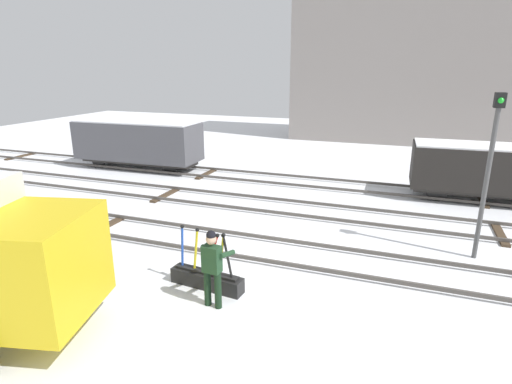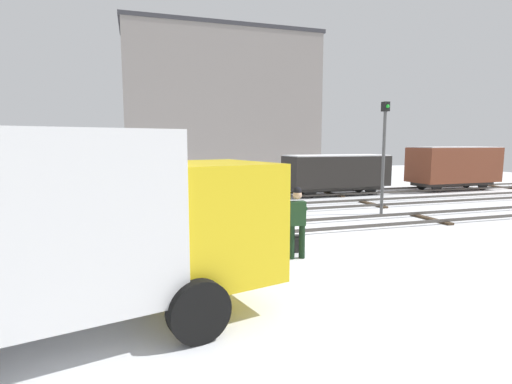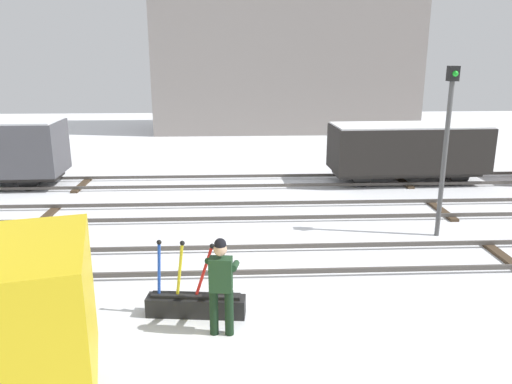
{
  "view_description": "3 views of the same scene",
  "coord_description": "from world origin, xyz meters",
  "px_view_note": "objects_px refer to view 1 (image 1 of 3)",
  "views": [
    {
      "loc": [
        2.89,
        -9.95,
        4.93
      ],
      "look_at": [
        -1.31,
        1.57,
        1.21
      ],
      "focal_mm": 29.14,
      "sensor_mm": 36.0,
      "label": 1
    },
    {
      "loc": [
        -4.31,
        -11.37,
        2.77
      ],
      "look_at": [
        0.13,
        2.87,
        0.9
      ],
      "focal_mm": 27.36,
      "sensor_mm": 36.0,
      "label": 2
    },
    {
      "loc": [
        -0.43,
        -10.54,
        4.64
      ],
      "look_at": [
        0.16,
        1.83,
        1.19
      ],
      "focal_mm": 35.2,
      "sensor_mm": 36.0,
      "label": 3
    }
  ],
  "objects_px": {
    "switch_lever_frame": "(207,277)",
    "freight_car_mid_siding": "(138,141)",
    "signal_post": "(490,163)",
    "freight_car_far_end": "(491,169)",
    "rail_worker": "(213,264)"
  },
  "relations": [
    {
      "from": "rail_worker",
      "to": "freight_car_far_end",
      "type": "distance_m",
      "value": 12.07
    },
    {
      "from": "rail_worker",
      "to": "freight_car_far_end",
      "type": "xyz_separation_m",
      "value": [
        6.61,
        10.09,
        0.28
      ]
    },
    {
      "from": "signal_post",
      "to": "freight_car_mid_siding",
      "type": "xyz_separation_m",
      "value": [
        -14.52,
        5.58,
        -1.25
      ]
    },
    {
      "from": "freight_car_mid_siding",
      "to": "freight_car_far_end",
      "type": "bearing_deg",
      "value": -1.4
    },
    {
      "from": "signal_post",
      "to": "freight_car_mid_siding",
      "type": "relative_size",
      "value": 0.69
    },
    {
      "from": "rail_worker",
      "to": "freight_car_mid_siding",
      "type": "bearing_deg",
      "value": 137.55
    },
    {
      "from": "rail_worker",
      "to": "freight_car_mid_siding",
      "type": "relative_size",
      "value": 0.28
    },
    {
      "from": "switch_lever_frame",
      "to": "freight_car_mid_siding",
      "type": "height_order",
      "value": "freight_car_mid_siding"
    },
    {
      "from": "freight_car_mid_siding",
      "to": "freight_car_far_end",
      "type": "relative_size",
      "value": 1.12
    },
    {
      "from": "switch_lever_frame",
      "to": "signal_post",
      "type": "relative_size",
      "value": 0.42
    },
    {
      "from": "rail_worker",
      "to": "signal_post",
      "type": "distance_m",
      "value": 7.35
    },
    {
      "from": "switch_lever_frame",
      "to": "freight_car_far_end",
      "type": "bearing_deg",
      "value": 59.05
    },
    {
      "from": "signal_post",
      "to": "freight_car_far_end",
      "type": "relative_size",
      "value": 0.77
    },
    {
      "from": "signal_post",
      "to": "freight_car_mid_siding",
      "type": "distance_m",
      "value": 15.61
    },
    {
      "from": "switch_lever_frame",
      "to": "rail_worker",
      "type": "relative_size",
      "value": 1.05
    }
  ]
}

